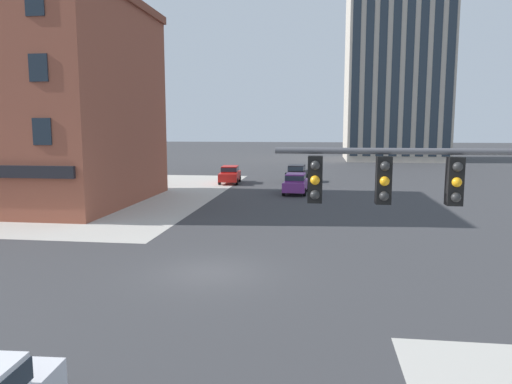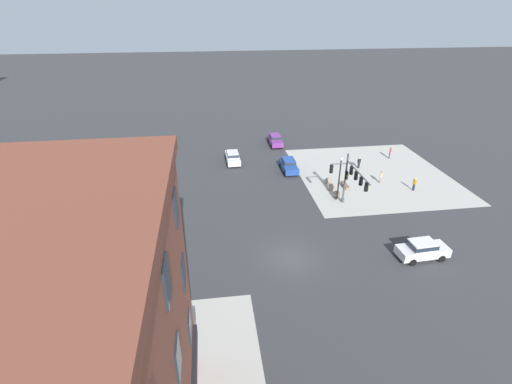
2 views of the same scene
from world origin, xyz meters
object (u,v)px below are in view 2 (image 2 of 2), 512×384
Objects in this scene: bench_near_signal at (345,185)px; pedestrian_near_bench at (390,152)px; bollard_sphere_curb_c at (328,181)px; pedestrian_walking_east at (415,183)px; car_cross_westbound at (422,249)px; pedestrian_at_curb at (381,176)px; street_lamp_corner_near at (340,173)px; traffic_signal_main at (350,178)px; car_parked_curb at (26,256)px; car_main_southbound_far at (233,157)px; bollard_sphere_curb_b at (331,187)px; pedestrian_with_bag at (359,162)px; car_main_mid at (275,139)px; car_cross_eastbound at (289,165)px; bollard_sphere_curb_a at (336,194)px.

pedestrian_near_bench is (8.20, -9.65, 0.69)m from bench_near_signal.
bollard_sphere_curb_c is 0.49× the size of pedestrian_walking_east.
car_cross_westbound is at bearing 153.72° from pedestrian_walking_east.
street_lamp_corner_near is (-3.24, 6.69, 2.28)m from pedestrian_at_curb.
pedestrian_near_bench is 8.96m from pedestrian_at_curb.
traffic_signal_main is 3.46× the size of pedestrian_near_bench.
car_parked_curb is (-5.49, 30.14, -2.84)m from traffic_signal_main.
car_main_southbound_far is at bearing 86.67° from pedestrian_near_bench.
bollard_sphere_curb_b is at bearing 101.22° from bench_near_signal.
pedestrian_with_bag reaches higher than bollard_sphere_curb_c.
car_main_mid is (14.55, 4.00, 0.51)m from bollard_sphere_curb_c.
bollard_sphere_curb_c is 15.10m from car_main_mid.
car_cross_eastbound is (7.60, 13.53, -0.03)m from pedestrian_walking_east.
traffic_signal_main is at bearing 161.31° from bench_near_signal.
pedestrian_walking_east is at bearing -129.45° from pedestrian_at_curb.
car_cross_westbound is at bearing -167.34° from bollard_sphere_curb_c.
pedestrian_at_curb is (5.64, -6.51, -2.85)m from traffic_signal_main.
car_cross_westbound is at bearing -158.90° from traffic_signal_main.
traffic_signal_main reaches higher than bench_near_signal.
bollard_sphere_curb_b is 0.18× the size of car_parked_curb.
car_cross_eastbound is 21.18m from car_cross_westbound.
traffic_signal_main reaches higher than pedestrian_near_bench.
pedestrian_walking_east reaches higher than bench_near_signal.
pedestrian_at_curb is (1.03, -6.69, 0.51)m from bollard_sphere_curb_b.
pedestrian_with_bag is 0.35× the size of car_cross_westbound.
traffic_signal_main reaches higher than car_parked_curb.
street_lamp_corner_near reaches higher than car_parked_curb.
bollard_sphere_curb_a is (2.78, 0.16, -3.36)m from traffic_signal_main.
pedestrian_near_bench reaches higher than bollard_sphere_curb_c.
traffic_signal_main is 10.10m from car_cross_westbound.
car_cross_eastbound is at bearing 42.43° from bollard_sphere_curb_c.
pedestrian_walking_east is 0.37× the size of car_cross_westbound.
car_parked_curb reaches higher than bollard_sphere_curb_b.
car_parked_curb is (-18.68, 41.47, -0.10)m from pedestrian_near_bench.
car_cross_eastbound is (10.76, 4.01, -2.84)m from traffic_signal_main.
pedestrian_at_curb is at bearing -116.66° from car_main_southbound_far.
pedestrian_at_curb is 1.03× the size of pedestrian_with_bag.
bollard_sphere_curb_a is 31.10m from car_parked_curb.
bollard_sphere_curb_c is 0.18× the size of car_cross_eastbound.
traffic_signal_main reaches higher than pedestrian_at_curb.
bollard_sphere_curb_b is (1.84, 0.03, 0.00)m from bollard_sphere_curb_a.
traffic_signal_main is 1.38× the size of car_cross_eastbound.
bench_near_signal is 0.41× the size of car_cross_eastbound.
bollard_sphere_curb_c is at bearing 121.22° from pedestrian_near_bench.
car_cross_westbound is at bearing -148.16° from car_main_southbound_far.
pedestrian_at_curb is 19.74m from car_main_southbound_far.
car_parked_curb reaches higher than bollard_sphere_curb_c.
car_main_mid is (15.90, 5.65, 0.59)m from bench_near_signal.
pedestrian_near_bench is 0.40× the size of car_cross_eastbound.
pedestrian_at_curb is at bearing -96.16° from bollard_sphere_curb_c.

